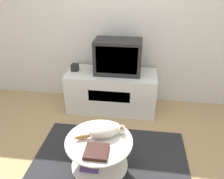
{
  "coord_description": "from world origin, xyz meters",
  "views": [
    {
      "loc": [
        0.25,
        -1.64,
        1.9
      ],
      "look_at": [
        -0.05,
        0.62,
        0.65
      ],
      "focal_mm": 35.0,
      "sensor_mm": 36.0,
      "label": 1
    }
  ],
  "objects_px": {
    "speaker": "(75,67)",
    "dvd_box": "(97,152)",
    "tv": "(118,57)",
    "cat": "(105,130)"
  },
  "relations": [
    {
      "from": "speaker",
      "to": "dvd_box",
      "type": "distance_m",
      "value": 1.59
    },
    {
      "from": "speaker",
      "to": "cat",
      "type": "relative_size",
      "value": 0.21
    },
    {
      "from": "speaker",
      "to": "dvd_box",
      "type": "bearing_deg",
      "value": -67.6
    },
    {
      "from": "tv",
      "to": "speaker",
      "type": "relative_size",
      "value": 6.49
    },
    {
      "from": "dvd_box",
      "to": "cat",
      "type": "relative_size",
      "value": 0.44
    },
    {
      "from": "tv",
      "to": "dvd_box",
      "type": "distance_m",
      "value": 1.51
    },
    {
      "from": "tv",
      "to": "cat",
      "type": "distance_m",
      "value": 1.27
    },
    {
      "from": "tv",
      "to": "cat",
      "type": "height_order",
      "value": "tv"
    },
    {
      "from": "speaker",
      "to": "dvd_box",
      "type": "height_order",
      "value": "speaker"
    },
    {
      "from": "dvd_box",
      "to": "cat",
      "type": "height_order",
      "value": "cat"
    }
  ]
}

